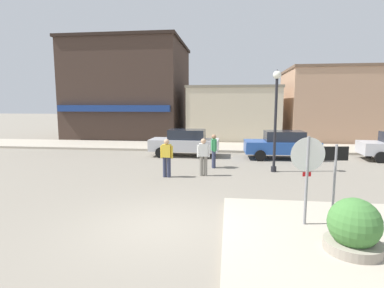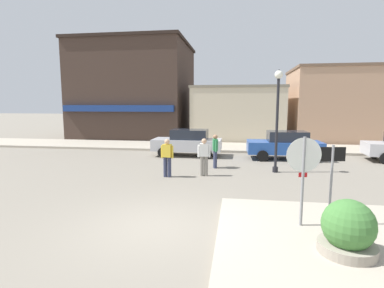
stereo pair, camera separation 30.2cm
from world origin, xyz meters
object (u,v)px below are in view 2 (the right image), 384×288
object	(u,v)px
stop_sign	(303,170)
planter	(348,233)
parked_car_second	(285,145)
pedestrian_crossing_near	(167,157)
parked_car_nearest	(188,142)
lamp_post	(278,106)
one_way_sign	(331,177)
pedestrian_crossing_far	(204,156)
pedestrian_kerb_side	(215,150)

from	to	relation	value
stop_sign	planter	bearing A→B (deg)	-64.39
parked_car_second	pedestrian_crossing_near	size ratio (longest dim) A/B	2.51
planter	parked_car_nearest	size ratio (longest dim) A/B	0.30
lamp_post	one_way_sign	bearing A→B (deg)	-85.38
stop_sign	planter	size ratio (longest dim) A/B	1.88
planter	parked_car_nearest	world-z (taller)	parked_car_nearest
one_way_sign	pedestrian_crossing_near	size ratio (longest dim) A/B	1.30
parked_car_second	one_way_sign	bearing A→B (deg)	-92.34
stop_sign	one_way_sign	xyz separation A→B (m)	(0.68, 0.15, -0.19)
planter	parked_car_second	distance (m)	11.06
pedestrian_crossing_near	pedestrian_crossing_far	world-z (taller)	same
pedestrian_kerb_side	stop_sign	bearing A→B (deg)	-69.58
planter	parked_car_second	size ratio (longest dim) A/B	0.30
stop_sign	pedestrian_kerb_side	bearing A→B (deg)	110.42
stop_sign	parked_car_nearest	world-z (taller)	stop_sign
one_way_sign	pedestrian_kerb_side	size ratio (longest dim) A/B	1.30
lamp_post	parked_car_second	size ratio (longest dim) A/B	1.12
parked_car_nearest	stop_sign	bearing A→B (deg)	-66.22
lamp_post	parked_car_second	distance (m)	4.11
planter	pedestrian_crossing_far	distance (m)	7.41
pedestrian_crossing_near	pedestrian_crossing_far	distance (m)	1.56
one_way_sign	parked_car_second	bearing A→B (deg)	87.66
stop_sign	parked_car_nearest	xyz separation A→B (m)	(-4.42, 10.02, -0.71)
one_way_sign	parked_car_second	world-z (taller)	one_way_sign
parked_car_second	parked_car_nearest	bearing A→B (deg)	177.35
parked_car_second	stop_sign	bearing A→B (deg)	-96.29
parked_car_nearest	lamp_post	bearing A→B (deg)	-38.35
lamp_post	parked_car_nearest	xyz separation A→B (m)	(-4.60, 3.64, -2.15)
one_way_sign	planter	size ratio (longest dim) A/B	1.71
pedestrian_crossing_near	planter	bearing A→B (deg)	-50.35
one_way_sign	parked_car_second	xyz separation A→B (m)	(0.39, 9.62, -0.52)
parked_car_nearest	pedestrian_kerb_side	xyz separation A→B (m)	(1.85, -3.12, 0.06)
stop_sign	parked_car_second	size ratio (longest dim) A/B	0.57
parked_car_nearest	pedestrian_crossing_near	world-z (taller)	pedestrian_crossing_near
lamp_post	pedestrian_crossing_near	size ratio (longest dim) A/B	2.82
pedestrian_crossing_near	pedestrian_kerb_side	world-z (taller)	same
pedestrian_crossing_far	planter	bearing A→B (deg)	-61.44
one_way_sign	parked_car_nearest	world-z (taller)	one_way_sign
stop_sign	pedestrian_crossing_far	world-z (taller)	stop_sign
stop_sign	one_way_sign	size ratio (longest dim) A/B	1.10
stop_sign	lamp_post	bearing A→B (deg)	88.39
stop_sign	parked_car_nearest	distance (m)	10.98
one_way_sign	pedestrian_kerb_side	bearing A→B (deg)	115.72
stop_sign	lamp_post	world-z (taller)	lamp_post
planter	lamp_post	bearing A→B (deg)	93.25
lamp_post	stop_sign	bearing A→B (deg)	-91.61
parked_car_second	pedestrian_crossing_near	distance (m)	7.41
one_way_sign	pedestrian_crossing_near	xyz separation A→B (m)	(-5.11, 4.65, -0.46)
one_way_sign	stop_sign	bearing A→B (deg)	-167.71
parked_car_second	pedestrian_crossing_far	size ratio (longest dim) A/B	2.51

